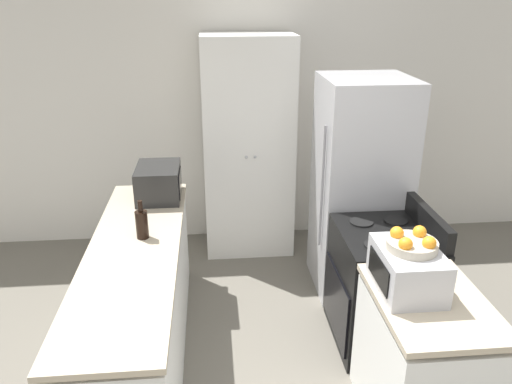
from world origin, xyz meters
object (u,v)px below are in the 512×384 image
(stove, at_px, (381,286))
(toaster_oven, at_px, (407,270))
(pantry_cabinet, at_px, (248,148))
(refrigerator, at_px, (359,188))
(microwave, at_px, (159,182))
(wine_bottle, at_px, (142,224))
(fruit_bowl, at_px, (412,243))

(stove, distance_m, toaster_oven, 0.89)
(pantry_cabinet, bearing_deg, refrigerator, -42.23)
(microwave, bearing_deg, pantry_cabinet, 44.29)
(stove, relative_size, toaster_oven, 2.30)
(pantry_cabinet, bearing_deg, microwave, -135.71)
(wine_bottle, bearing_deg, refrigerator, 21.83)
(toaster_oven, distance_m, fruit_bowl, 0.16)
(refrigerator, relative_size, fruit_bowl, 6.55)
(pantry_cabinet, bearing_deg, stove, -61.55)
(microwave, distance_m, wine_bottle, 0.71)
(refrigerator, bearing_deg, stove, -91.89)
(wine_bottle, bearing_deg, toaster_oven, -26.51)
(pantry_cabinet, height_order, fruit_bowl, pantry_cabinet)
(microwave, relative_size, wine_bottle, 1.65)
(microwave, bearing_deg, fruit_bowl, -44.39)
(stove, bearing_deg, fruit_bowl, -100.00)
(pantry_cabinet, xyz_separation_m, refrigerator, (0.87, -0.79, -0.13))
(stove, relative_size, refrigerator, 0.57)
(stove, bearing_deg, pantry_cabinet, 118.45)
(pantry_cabinet, height_order, stove, pantry_cabinet)
(wine_bottle, bearing_deg, pantry_cabinet, 60.47)
(microwave, bearing_deg, refrigerator, -0.96)
(refrigerator, xyz_separation_m, toaster_oven, (-0.16, -1.46, 0.09))
(microwave, distance_m, fruit_bowl, 2.12)
(pantry_cabinet, distance_m, stove, 1.87)
(pantry_cabinet, distance_m, wine_bottle, 1.70)
(refrigerator, height_order, fruit_bowl, refrigerator)
(wine_bottle, relative_size, fruit_bowl, 0.98)
(pantry_cabinet, relative_size, microwave, 4.65)
(stove, xyz_separation_m, microwave, (-1.63, 0.80, 0.57))
(stove, xyz_separation_m, wine_bottle, (-1.68, 0.09, 0.54))
(stove, bearing_deg, refrigerator, 88.11)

